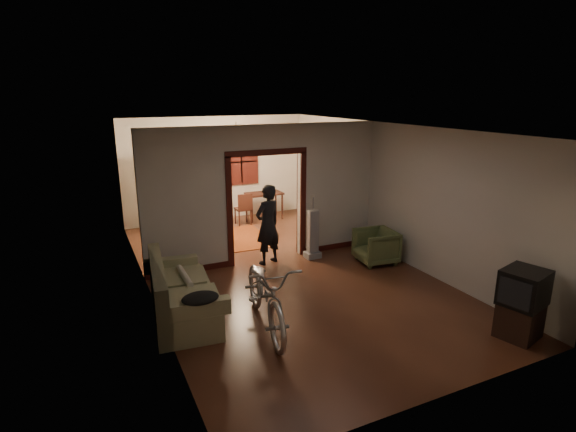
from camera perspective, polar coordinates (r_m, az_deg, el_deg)
floor at (r=8.92m, az=-0.83°, el=-6.98°), size 5.00×8.50×0.01m
ceiling at (r=8.27m, az=-0.91°, el=11.26°), size 5.00×8.50×0.01m
wall_back at (r=12.41m, az=-9.07°, el=5.95°), size 5.00×0.02×2.80m
wall_left at (r=7.82m, az=-17.77°, el=-0.14°), size 0.02×8.50×2.80m
wall_right at (r=9.76m, az=12.63°, el=3.22°), size 0.02×8.50×2.80m
partition_wall at (r=9.16m, az=-2.81°, el=2.79°), size 5.00×0.14×2.80m
door_casing at (r=9.23m, az=-2.79°, el=0.97°), size 1.74×0.20×2.32m
far_window at (r=12.56m, az=-5.97°, el=6.86°), size 0.98×0.06×1.28m
chandelier at (r=10.63m, az=-6.56°, el=9.65°), size 0.24×0.24×0.24m
light_switch at (r=9.57m, az=3.19°, el=2.41°), size 0.08×0.01×0.12m
sofa at (r=7.25m, az=-13.21°, el=-8.89°), size 1.12×2.11×0.93m
rolled_paper at (r=7.52m, az=-13.00°, el=-7.45°), size 0.10×0.82×0.10m
jacket at (r=6.36m, az=-11.08°, el=-10.19°), size 0.51×0.38×0.15m
bicycle at (r=6.71m, az=-2.82°, el=-9.74°), size 1.04×2.18×1.10m
armchair at (r=9.40m, az=11.07°, el=-3.81°), size 0.85×0.84×0.70m
tv_stand at (r=7.37m, az=27.29°, el=-11.72°), size 0.66×0.62×0.50m
crt_tv at (r=7.17m, az=27.80°, el=-8.03°), size 0.71×0.67×0.51m
vacuum at (r=9.46m, az=3.16°, el=-2.30°), size 0.35×0.29×1.05m
person at (r=9.07m, az=-2.59°, el=-1.10°), size 0.70×0.57×1.65m
oriental_rug at (r=10.88m, az=-6.61°, el=-2.85°), size 1.53×1.96×0.01m
locker at (r=11.77m, az=-14.04°, el=3.06°), size 1.01×0.60×1.95m
globe at (r=11.61m, az=-14.35°, el=7.72°), size 0.27×0.27×0.27m
desk at (r=12.42m, az=-3.03°, el=1.26°), size 1.05×0.66×0.73m
desk_chair at (r=11.92m, az=-5.75°, el=0.92°), size 0.48×0.48×0.86m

